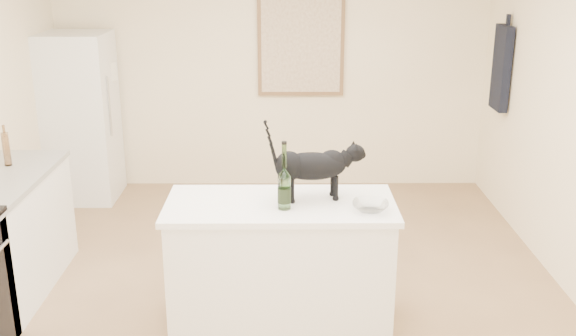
{
  "coord_description": "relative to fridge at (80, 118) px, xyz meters",
  "views": [
    {
      "loc": [
        0.13,
        -4.27,
        2.46
      ],
      "look_at": [
        0.15,
        -0.15,
        1.12
      ],
      "focal_mm": 41.81,
      "sensor_mm": 36.0,
      "label": 1
    }
  ],
  "objects": [
    {
      "name": "artwork_canvas",
      "position": [
        2.25,
        0.35,
        0.7
      ],
      "size": [
        0.82,
        0.0,
        1.02
      ],
      "primitive_type": "cube",
      "color": "beige",
      "rests_on": "wall_back"
    },
    {
      "name": "wall_back",
      "position": [
        1.95,
        0.4,
        0.45
      ],
      "size": [
        4.5,
        0.0,
        4.5
      ],
      "primitive_type": "plane",
      "rotation": [
        1.57,
        0.0,
        0.0
      ],
      "color": "#FFEDC5",
      "rests_on": "ground"
    },
    {
      "name": "wine_bottle",
      "position": [
        2.08,
        -2.66,
        0.24
      ],
      "size": [
        0.11,
        0.11,
        0.39
      ],
      "primitive_type": "cylinder",
      "rotation": [
        0.0,
        0.0,
        0.36
      ],
      "color": "#316327",
      "rests_on": "island_top"
    },
    {
      "name": "glass_bowl",
      "position": [
        2.62,
        -2.69,
        0.08
      ],
      "size": [
        0.26,
        0.26,
        0.06
      ],
      "primitive_type": "imported",
      "rotation": [
        0.0,
        0.0,
        -0.15
      ],
      "color": "silver",
      "rests_on": "island_top"
    },
    {
      "name": "island_base",
      "position": [
        2.05,
        -2.55,
        -0.42
      ],
      "size": [
        1.44,
        0.67,
        0.86
      ],
      "primitive_type": "cube",
      "color": "white",
      "rests_on": "floor"
    },
    {
      "name": "fridge_paper",
      "position": [
        0.34,
        0.09,
        0.45
      ],
      "size": [
        0.06,
        0.14,
        0.19
      ],
      "primitive_type": "cube",
      "rotation": [
        0.0,
        0.0,
        -0.37
      ],
      "color": "white",
      "rests_on": "fridge"
    },
    {
      "name": "island_top",
      "position": [
        2.05,
        -2.55,
        0.03
      ],
      "size": [
        1.5,
        0.7,
        0.04
      ],
      "primitive_type": "cube",
      "color": "white",
      "rests_on": "island_base"
    },
    {
      "name": "artwork_frame",
      "position": [
        2.25,
        0.37,
        0.7
      ],
      "size": [
        0.9,
        0.03,
        1.1
      ],
      "primitive_type": "cube",
      "color": "brown",
      "rests_on": "wall_back"
    },
    {
      "name": "fridge",
      "position": [
        0.0,
        0.0,
        0.0
      ],
      "size": [
        0.68,
        0.68,
        1.7
      ],
      "primitive_type": "cube",
      "color": "white",
      "rests_on": "floor"
    },
    {
      "name": "floor",
      "position": [
        1.95,
        -2.35,
        -0.85
      ],
      "size": [
        5.5,
        5.5,
        0.0
      ],
      "primitive_type": "plane",
      "color": "#A27D56",
      "rests_on": "ground"
    },
    {
      "name": "hanging_garment",
      "position": [
        4.14,
        -0.3,
        0.55
      ],
      "size": [
        0.08,
        0.34,
        0.8
      ],
      "primitive_type": "cube",
      "color": "black",
      "rests_on": "wall_right"
    },
    {
      "name": "black_cat",
      "position": [
        2.25,
        -2.49,
        0.25
      ],
      "size": [
        0.61,
        0.27,
        0.41
      ],
      "primitive_type": null,
      "rotation": [
        0.0,
        0.0,
        0.17
      ],
      "color": "black",
      "rests_on": "island_top"
    },
    {
      "name": "left_cabinets",
      "position": [
        0.0,
        -2.05,
        -0.42
      ],
      "size": [
        0.6,
        1.4,
        0.86
      ],
      "primitive_type": "cube",
      "color": "white",
      "rests_on": "floor"
    }
  ]
}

